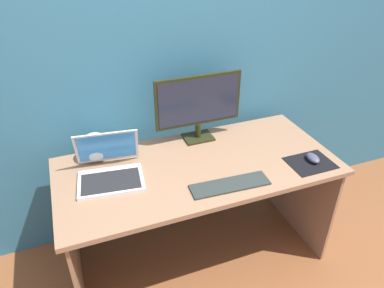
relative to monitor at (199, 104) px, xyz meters
The scene contains 9 objects.
ground_plane 1.00m from the monitor, 111.75° to the right, with size 8.00×8.00×0.00m, color brown.
wall_back 0.37m from the monitor, 119.79° to the left, with size 6.00×0.04×2.50m, color #2E6781.
desk 0.47m from the monitor, 111.75° to the right, with size 1.56×0.72×0.72m.
monitor is the anchor object (origin of this frame).
laptop 0.65m from the monitor, 160.75° to the right, with size 0.37×0.35×0.23m.
fishbowl 0.65m from the monitor, behind, with size 0.17×0.17×0.17m, color silver.
keyboard_external 0.55m from the monitor, 92.42° to the right, with size 0.42×0.12×0.01m, color #272F2B.
mousepad 0.72m from the monitor, 44.24° to the right, with size 0.25×0.20×0.00m, color black.
mouse 0.73m from the monitor, 42.18° to the right, with size 0.06×0.10×0.04m, color #3F4155.
Camera 1 is at (-0.61, -1.52, 1.88)m, focal length 33.48 mm.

